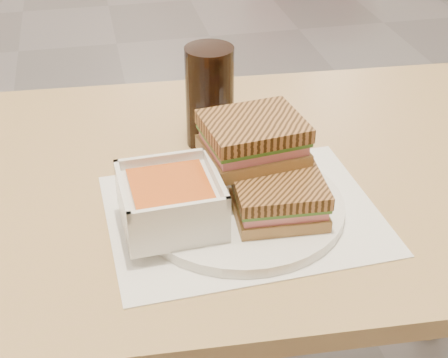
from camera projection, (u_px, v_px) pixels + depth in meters
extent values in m
cube|color=#A5874B|center=(247.00, 179.00, 1.04)|extent=(1.24, 0.77, 0.03)
cube|color=white|center=(243.00, 214.00, 0.93)|extent=(0.39, 0.31, 0.00)
cylinder|color=white|center=(241.00, 206.00, 0.93)|extent=(0.29, 0.29, 0.02)
cube|color=white|center=(171.00, 205.00, 0.88)|extent=(0.14, 0.14, 0.05)
cube|color=#D06221|center=(170.00, 186.00, 0.86)|extent=(0.11, 0.11, 0.01)
cube|color=white|center=(216.00, 177.00, 0.87)|extent=(0.01, 0.13, 0.02)
cube|color=white|center=(122.00, 190.00, 0.84)|extent=(0.01, 0.13, 0.02)
cube|color=white|center=(161.00, 159.00, 0.91)|extent=(0.13, 0.01, 0.02)
cube|color=white|center=(179.00, 210.00, 0.81)|extent=(0.13, 0.01, 0.02)
cube|color=#A0734B|center=(279.00, 210.00, 0.90)|extent=(0.13, 0.11, 0.02)
cube|color=#DA787B|center=(279.00, 201.00, 0.89)|extent=(0.12, 0.10, 0.01)
cube|color=#386B23|center=(279.00, 195.00, 0.88)|extent=(0.12, 0.10, 0.01)
cube|color=brown|center=(280.00, 188.00, 0.88)|extent=(0.13, 0.11, 0.02)
cube|color=#A0734B|center=(253.00, 151.00, 0.93)|extent=(0.15, 0.13, 0.02)
cube|color=#DA787B|center=(253.00, 141.00, 0.92)|extent=(0.14, 0.12, 0.01)
cube|color=#386B23|center=(253.00, 135.00, 0.91)|extent=(0.14, 0.12, 0.01)
cube|color=brown|center=(253.00, 126.00, 0.91)|extent=(0.15, 0.13, 0.02)
cylinder|color=black|center=(210.00, 97.00, 1.06)|extent=(0.08, 0.08, 0.17)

